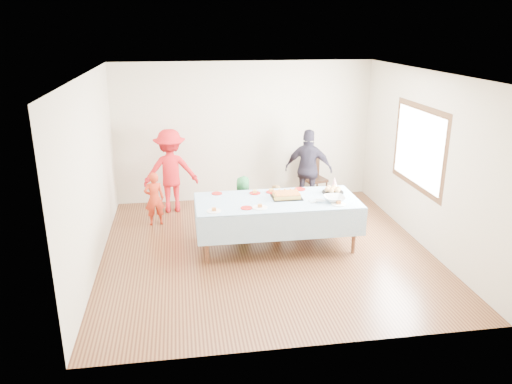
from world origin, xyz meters
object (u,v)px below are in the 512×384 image
party_table (277,203)px  dining_chair (312,174)px  birthday_cake (287,195)px  adult_left (171,171)px

party_table → dining_chair: dining_chair is taller
birthday_cake → dining_chair: size_ratio=0.49×
party_table → adult_left: (-1.63, 1.88, 0.05)m
party_table → birthday_cake: 0.20m
birthday_cake → adult_left: adult_left is taller
party_table → adult_left: size_ratio=1.61×
party_table → dining_chair: bearing=61.6°
party_table → birthday_cake: birthday_cake is taller
party_table → birthday_cake: size_ratio=5.39×
party_table → adult_left: bearing=131.0°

